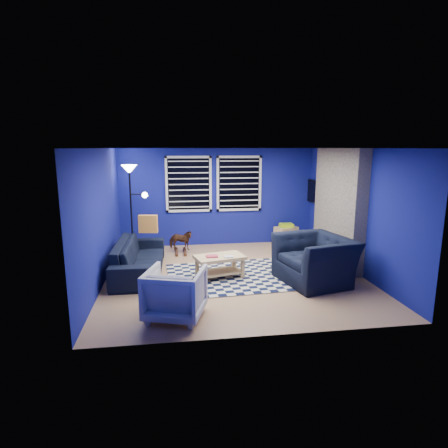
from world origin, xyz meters
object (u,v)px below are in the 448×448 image
at_px(armchair_big, 315,260).
at_px(rocking_horse, 180,240).
at_px(tv, 316,192).
at_px(sofa, 139,257).
at_px(coffee_table, 220,262).
at_px(cabinet, 286,235).
at_px(armchair_bent, 175,293).
at_px(floor_lamp, 131,181).

bearing_deg(armchair_big, rocking_horse, -146.76).
bearing_deg(rocking_horse, armchair_big, -116.49).
height_order(tv, sofa, tv).
bearing_deg(coffee_table, cabinet, 48.69).
relative_size(sofa, armchair_bent, 2.72).
bearing_deg(armchair_big, cabinet, 160.21).
bearing_deg(tv, armchair_big, -111.00).
xyz_separation_m(armchair_bent, floor_lamp, (-0.94, 3.64, 1.36)).
relative_size(tv, sofa, 0.44).
xyz_separation_m(sofa, rocking_horse, (0.86, 1.37, -0.01)).
xyz_separation_m(cabinet, floor_lamp, (-3.90, -0.37, 1.49)).
xyz_separation_m(sofa, coffee_table, (1.57, -0.51, -0.01)).
bearing_deg(armchair_bent, coffee_table, -101.02).
height_order(armchair_big, coffee_table, armchair_big).
bearing_deg(floor_lamp, cabinet, 5.36).
relative_size(armchair_bent, coffee_table, 0.81).
relative_size(cabinet, floor_lamp, 0.31).
distance_m(cabinet, floor_lamp, 4.20).
bearing_deg(floor_lamp, rocking_horse, -6.49).
bearing_deg(rocking_horse, sofa, 164.97).
height_order(coffee_table, cabinet, cabinet).
relative_size(armchair_bent, floor_lamp, 0.40).
height_order(sofa, coffee_table, sofa).
relative_size(tv, cabinet, 1.53).
distance_m(sofa, cabinet, 4.10).
height_order(armchair_big, floor_lamp, floor_lamp).
distance_m(armchair_bent, coffee_table, 1.86).
bearing_deg(tv, sofa, -159.50).
relative_size(sofa, coffee_table, 2.20).
height_order(armchair_bent, floor_lamp, floor_lamp).
relative_size(armchair_big, rocking_horse, 2.27).
distance_m(sofa, coffee_table, 1.65).
relative_size(tv, coffee_table, 0.96).
bearing_deg(floor_lamp, sofa, -80.56).
distance_m(sofa, rocking_horse, 1.62).
relative_size(armchair_bent, rocking_horse, 1.42).
bearing_deg(coffee_table, armchair_bent, -118.41).
bearing_deg(rocking_horse, coffee_table, -142.25).
bearing_deg(armchair_big, coffee_table, -118.01).
distance_m(tv, coffee_table, 3.63).
bearing_deg(rocking_horse, tv, -68.85).
relative_size(rocking_horse, coffee_table, 0.57).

